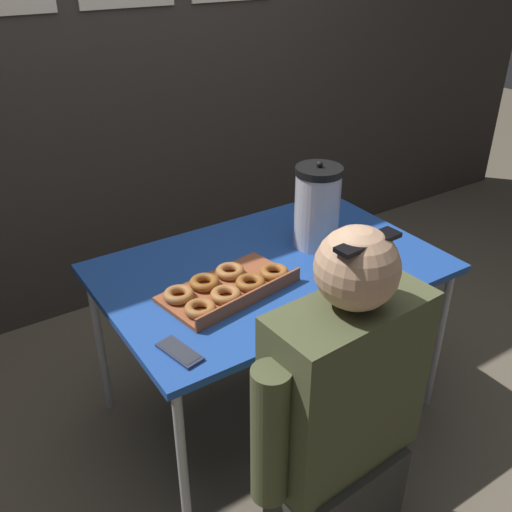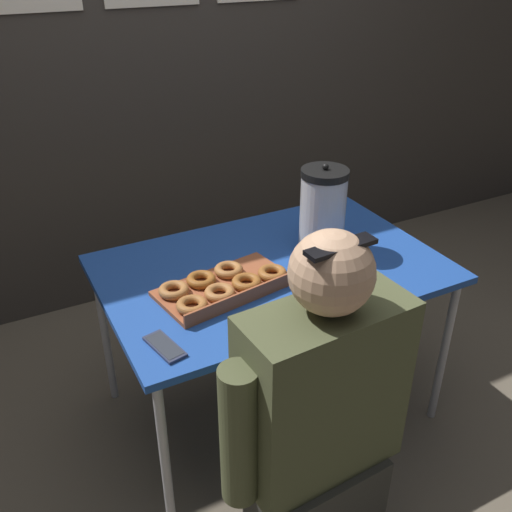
{
  "view_description": "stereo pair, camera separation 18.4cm",
  "coord_description": "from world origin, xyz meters",
  "px_view_note": "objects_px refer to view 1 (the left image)",
  "views": [
    {
      "loc": [
        -1.07,
        -1.52,
        1.8
      ],
      "look_at": [
        -0.07,
        0.0,
        0.77
      ],
      "focal_mm": 40.0,
      "sensor_mm": 36.0,
      "label": 1
    },
    {
      "loc": [
        -0.91,
        -1.61,
        1.8
      ],
      "look_at": [
        -0.07,
        0.0,
        0.77
      ],
      "focal_mm": 40.0,
      "sensor_mm": 36.0,
      "label": 2
    }
  ],
  "objects_px": {
    "coffee_urn": "(317,207)",
    "cell_phone": "(179,352)",
    "donut_box": "(227,288)",
    "person_seated": "(341,424)"
  },
  "relations": [
    {
      "from": "coffee_urn",
      "to": "cell_phone",
      "type": "distance_m",
      "value": 0.84
    },
    {
      "from": "donut_box",
      "to": "coffee_urn",
      "type": "distance_m",
      "value": 0.51
    },
    {
      "from": "cell_phone",
      "to": "person_seated",
      "type": "relative_size",
      "value": 0.14
    },
    {
      "from": "donut_box",
      "to": "coffee_urn",
      "type": "height_order",
      "value": "coffee_urn"
    },
    {
      "from": "cell_phone",
      "to": "person_seated",
      "type": "distance_m",
      "value": 0.52
    },
    {
      "from": "cell_phone",
      "to": "person_seated",
      "type": "height_order",
      "value": "person_seated"
    },
    {
      "from": "donut_box",
      "to": "coffee_urn",
      "type": "relative_size",
      "value": 1.43
    },
    {
      "from": "donut_box",
      "to": "cell_phone",
      "type": "xyz_separation_m",
      "value": [
        -0.29,
        -0.21,
        -0.02
      ]
    },
    {
      "from": "coffee_urn",
      "to": "person_seated",
      "type": "relative_size",
      "value": 0.29
    },
    {
      "from": "donut_box",
      "to": "cell_phone",
      "type": "height_order",
      "value": "donut_box"
    }
  ]
}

